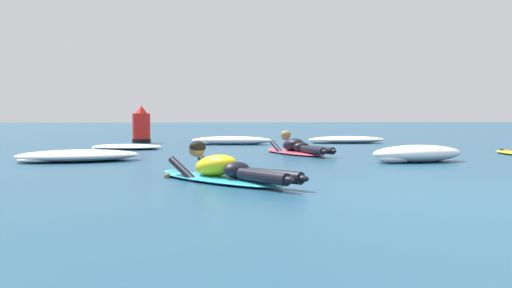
# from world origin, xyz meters

# --- Properties ---
(ground_plane) EXTENTS (120.00, 120.00, 0.00)m
(ground_plane) POSITION_xyz_m (0.00, 10.00, 0.00)
(ground_plane) COLOR navy
(surfer_near) EXTENTS (1.73, 2.43, 0.54)m
(surfer_near) POSITION_xyz_m (-2.30, 1.58, 0.13)
(surfer_near) COLOR #2DB2D1
(surfer_near) RESTS_ON ground
(surfer_far) EXTENTS (1.16, 2.70, 0.53)m
(surfer_far) POSITION_xyz_m (-0.24, 6.66, 0.13)
(surfer_far) COLOR #E54C66
(surfer_far) RESTS_ON ground
(whitewater_front) EXTENTS (2.33, 1.57, 0.21)m
(whitewater_front) POSITION_xyz_m (-4.52, 5.40, 0.10)
(whitewater_front) COLOR white
(whitewater_front) RESTS_ON ground
(whitewater_mid_left) EXTENTS (1.97, 1.62, 0.12)m
(whitewater_mid_left) POSITION_xyz_m (-3.89, 9.27, 0.06)
(whitewater_mid_left) COLOR white
(whitewater_mid_left) RESTS_ON ground
(whitewater_mid_right) EXTENTS (1.89, 1.17, 0.30)m
(whitewater_mid_right) POSITION_xyz_m (1.40, 4.32, 0.14)
(whitewater_mid_right) COLOR white
(whitewater_mid_right) RESTS_ON ground
(whitewater_back) EXTENTS (2.35, 1.07, 0.24)m
(whitewater_back) POSITION_xyz_m (-1.10, 11.20, 0.11)
(whitewater_back) COLOR white
(whitewater_back) RESTS_ON ground
(whitewater_far_band) EXTENTS (2.34, 1.18, 0.20)m
(whitewater_far_band) POSITION_xyz_m (2.41, 11.72, 0.10)
(whitewater_far_band) COLOR white
(whitewater_far_band) RESTS_ON ground
(channel_marker_buoy) EXTENTS (0.56, 0.56, 1.12)m
(channel_marker_buoy) POSITION_xyz_m (-3.66, 12.80, 0.46)
(channel_marker_buoy) COLOR red
(channel_marker_buoy) RESTS_ON ground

